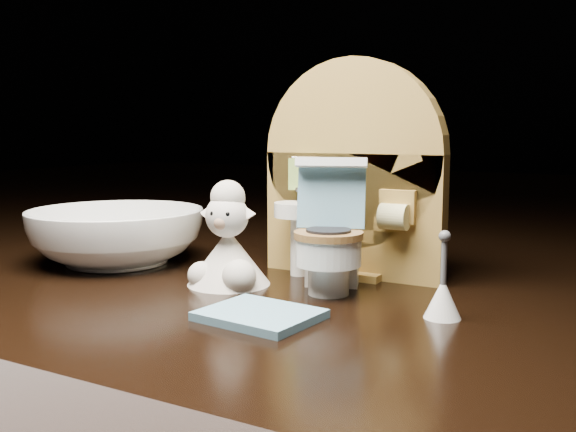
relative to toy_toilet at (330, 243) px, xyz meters
name	(u,v)px	position (x,y,z in m)	size (l,w,h in m)	color
backdrop_panel	(352,182)	(-0.01, 0.05, 0.04)	(0.13, 0.05, 0.15)	#A57E37
toy_toilet	(330,243)	(0.00, 0.00, 0.00)	(0.05, 0.06, 0.09)	white
bath_mat	(260,315)	(-0.01, -0.07, -0.03)	(0.06, 0.05, 0.00)	#6293A9
toilet_brush	(443,295)	(0.08, -0.02, -0.02)	(0.02, 0.02, 0.05)	white
plush_lamb	(228,248)	(-0.07, -0.02, -0.01)	(0.06, 0.06, 0.07)	beige
ceramic_bowl	(117,236)	(-0.18, 0.00, -0.01)	(0.13, 0.13, 0.04)	white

